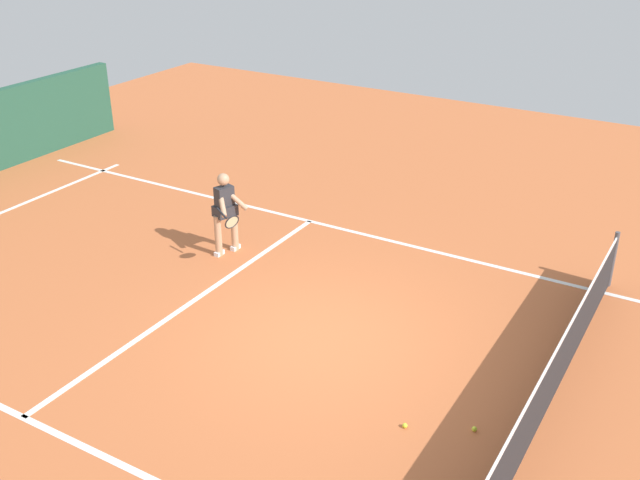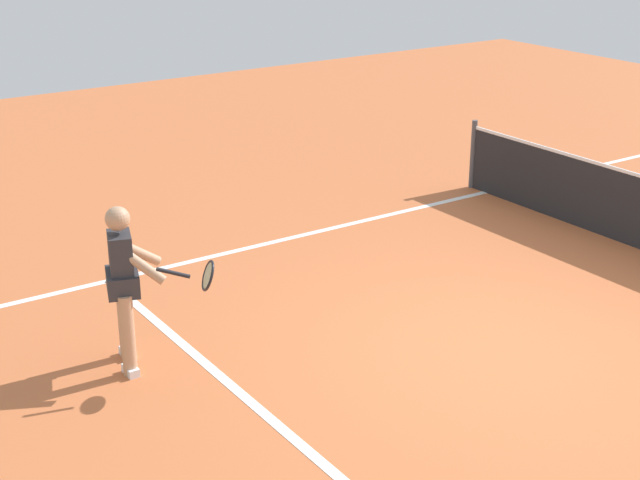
# 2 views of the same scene
# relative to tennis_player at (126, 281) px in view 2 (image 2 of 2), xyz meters

# --- Properties ---
(ground_plane) EXTENTS (27.51, 27.51, 0.00)m
(ground_plane) POSITION_rel_tennis_player_xyz_m (1.58, 2.92, -0.85)
(ground_plane) COLOR #C66638
(service_line_marking) EXTENTS (7.11, 0.10, 0.01)m
(service_line_marking) POSITION_rel_tennis_player_xyz_m (1.58, 0.57, -0.84)
(service_line_marking) COLOR white
(service_line_marking) RESTS_ON ground
(sideline_left_marking) EXTENTS (0.10, 19.16, 0.01)m
(sideline_left_marking) POSITION_rel_tennis_player_xyz_m (-1.98, 2.92, -0.84)
(sideline_left_marking) COLOR white
(sideline_left_marking) RESTS_ON ground
(tennis_player) EXTENTS (0.98, 0.87, 1.55)m
(tennis_player) POSITION_rel_tennis_player_xyz_m (0.00, 0.00, 0.00)
(tennis_player) COLOR tan
(tennis_player) RESTS_ON ground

